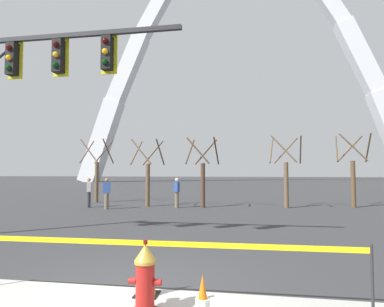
{
  "coord_description": "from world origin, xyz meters",
  "views": [
    {
      "loc": [
        1.89,
        -5.2,
        1.93
      ],
      "look_at": [
        0.14,
        5.0,
        2.5
      ],
      "focal_mm": 31.0,
      "sensor_mm": 36.0,
      "label": 1
    }
  ],
  "objects_px": {
    "pedestrian_walking_right": "(177,192)",
    "pedestrian_walking_left": "(89,192)",
    "traffic_cone_mid_sidewalk": "(203,307)",
    "pedestrian_standing_center": "(107,193)",
    "monument_arch": "(237,67)",
    "fire_hydrant": "(145,278)",
    "traffic_cone_by_hydrant": "(147,272)"
  },
  "relations": [
    {
      "from": "traffic_cone_by_hydrant",
      "to": "pedestrian_standing_center",
      "type": "bearing_deg",
      "value": 117.02
    },
    {
      "from": "monument_arch",
      "to": "pedestrian_walking_left",
      "type": "height_order",
      "value": "monument_arch"
    },
    {
      "from": "fire_hydrant",
      "to": "traffic_cone_by_hydrant",
      "type": "xyz_separation_m",
      "value": [
        -0.17,
        0.61,
        -0.11
      ]
    },
    {
      "from": "traffic_cone_mid_sidewalk",
      "to": "pedestrian_standing_center",
      "type": "height_order",
      "value": "pedestrian_standing_center"
    },
    {
      "from": "traffic_cone_by_hydrant",
      "to": "fire_hydrant",
      "type": "bearing_deg",
      "value": -74.84
    },
    {
      "from": "pedestrian_standing_center",
      "to": "pedestrian_walking_right",
      "type": "relative_size",
      "value": 1.0
    },
    {
      "from": "traffic_cone_mid_sidewalk",
      "to": "pedestrian_walking_left",
      "type": "bearing_deg",
      "value": 121.86
    },
    {
      "from": "pedestrian_walking_right",
      "to": "pedestrian_walking_left",
      "type": "bearing_deg",
      "value": -172.53
    },
    {
      "from": "traffic_cone_mid_sidewalk",
      "to": "fire_hydrant",
      "type": "bearing_deg",
      "value": 147.16
    },
    {
      "from": "monument_arch",
      "to": "pedestrian_walking_left",
      "type": "relative_size",
      "value": 37.4
    },
    {
      "from": "fire_hydrant",
      "to": "pedestrian_walking_right",
      "type": "relative_size",
      "value": 0.62
    },
    {
      "from": "traffic_cone_mid_sidewalk",
      "to": "pedestrian_standing_center",
      "type": "distance_m",
      "value": 13.97
    },
    {
      "from": "traffic_cone_mid_sidewalk",
      "to": "pedestrian_walking_left",
      "type": "xyz_separation_m",
      "value": [
        -8.0,
        12.88,
        0.46
      ]
    },
    {
      "from": "fire_hydrant",
      "to": "pedestrian_walking_left",
      "type": "height_order",
      "value": "pedestrian_walking_left"
    },
    {
      "from": "pedestrian_walking_left",
      "to": "pedestrian_walking_right",
      "type": "relative_size",
      "value": 1.0
    },
    {
      "from": "traffic_cone_mid_sidewalk",
      "to": "monument_arch",
      "type": "bearing_deg",
      "value": 91.4
    },
    {
      "from": "traffic_cone_mid_sidewalk",
      "to": "pedestrian_standing_center",
      "type": "bearing_deg",
      "value": 118.64
    },
    {
      "from": "traffic_cone_by_hydrant",
      "to": "pedestrian_walking_right",
      "type": "xyz_separation_m",
      "value": [
        -2.22,
        12.33,
        0.46
      ]
    },
    {
      "from": "monument_arch",
      "to": "pedestrian_standing_center",
      "type": "height_order",
      "value": "monument_arch"
    },
    {
      "from": "monument_arch",
      "to": "pedestrian_walking_right",
      "type": "height_order",
      "value": "monument_arch"
    },
    {
      "from": "fire_hydrant",
      "to": "pedestrian_walking_right",
      "type": "xyz_separation_m",
      "value": [
        -2.38,
        12.94,
        0.35
      ]
    },
    {
      "from": "fire_hydrant",
      "to": "monument_arch",
      "type": "height_order",
      "value": "monument_arch"
    },
    {
      "from": "pedestrian_standing_center",
      "to": "traffic_cone_by_hydrant",
      "type": "bearing_deg",
      "value": -62.98
    },
    {
      "from": "fire_hydrant",
      "to": "pedestrian_standing_center",
      "type": "bearing_deg",
      "value": 116.45
    },
    {
      "from": "pedestrian_walking_right",
      "to": "traffic_cone_mid_sidewalk",
      "type": "bearing_deg",
      "value": -76.43
    },
    {
      "from": "pedestrian_standing_center",
      "to": "pedestrian_walking_right",
      "type": "distance_m",
      "value": 3.65
    },
    {
      "from": "monument_arch",
      "to": "pedestrian_walking_right",
      "type": "distance_m",
      "value": 45.96
    },
    {
      "from": "traffic_cone_mid_sidewalk",
      "to": "pedestrian_standing_center",
      "type": "relative_size",
      "value": 0.46
    },
    {
      "from": "pedestrian_walking_left",
      "to": "traffic_cone_mid_sidewalk",
      "type": "bearing_deg",
      "value": -58.14
    },
    {
      "from": "monument_arch",
      "to": "pedestrian_walking_left",
      "type": "xyz_separation_m",
      "value": [
        -6.66,
        -42.02,
        -19.87
      ]
    },
    {
      "from": "traffic_cone_mid_sidewalk",
      "to": "pedestrian_standing_center",
      "type": "xyz_separation_m",
      "value": [
        -6.69,
        12.25,
        0.46
      ]
    },
    {
      "from": "fire_hydrant",
      "to": "monument_arch",
      "type": "bearing_deg",
      "value": 90.49
    }
  ]
}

